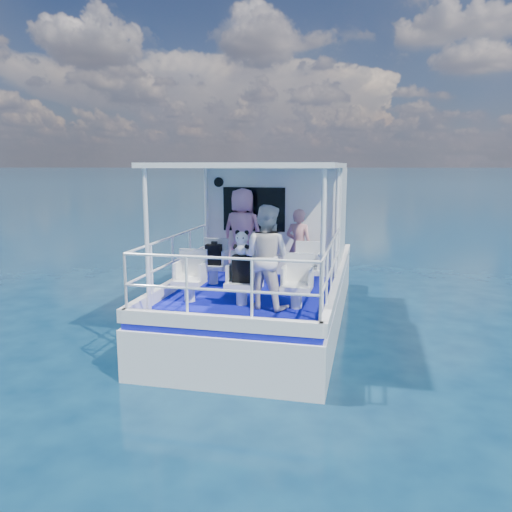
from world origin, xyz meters
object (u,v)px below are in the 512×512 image
(passenger_port_fwd, at_px, (243,233))
(backpack_center, at_px, (242,269))
(passenger_stbd_aft, at_px, (266,257))
(panda, at_px, (242,243))

(passenger_port_fwd, height_order, backpack_center, passenger_port_fwd)
(passenger_stbd_aft, xyz_separation_m, backpack_center, (-0.41, 0.07, -0.22))
(passenger_port_fwd, bearing_deg, backpack_center, 115.04)
(passenger_stbd_aft, bearing_deg, backpack_center, 5.24)
(passenger_port_fwd, relative_size, passenger_stbd_aft, 1.09)
(backpack_center, bearing_deg, passenger_port_fwd, 104.12)
(passenger_port_fwd, xyz_separation_m, backpack_center, (0.53, -2.10, -0.30))
(panda, bearing_deg, backpack_center, -93.79)
(passenger_stbd_aft, distance_m, backpack_center, 0.47)
(backpack_center, height_order, panda, panda)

